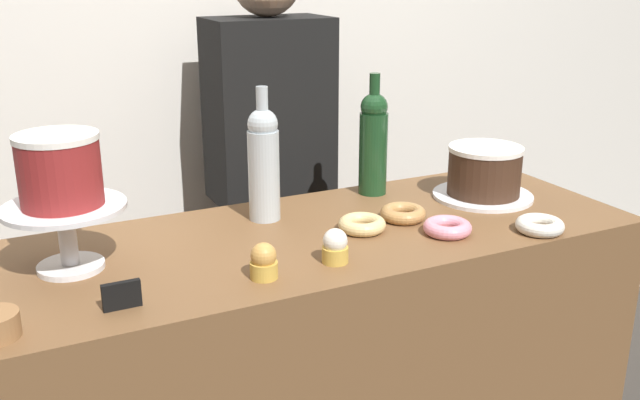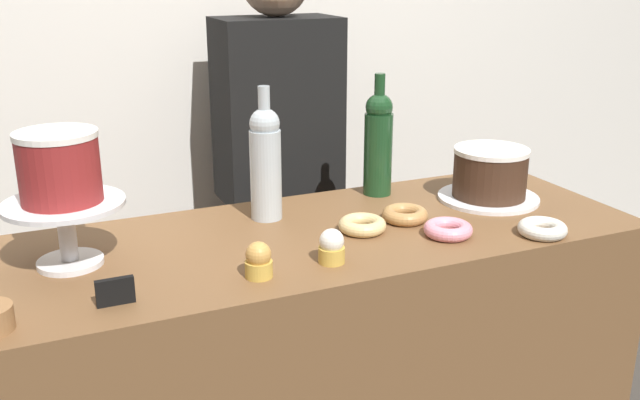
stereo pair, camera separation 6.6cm
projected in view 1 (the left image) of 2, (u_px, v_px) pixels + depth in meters
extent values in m
cube|color=silver|center=(202.00, 45.00, 2.28)|extent=(6.00, 0.05, 2.60)
cylinder|color=silver|center=(71.00, 266.00, 1.47)|extent=(0.14, 0.14, 0.01)
cylinder|color=silver|center=(68.00, 237.00, 1.44)|extent=(0.04, 0.04, 0.12)
cylinder|color=silver|center=(64.00, 207.00, 1.42)|extent=(0.25, 0.25, 0.01)
cylinder|color=maroon|center=(60.00, 173.00, 1.40)|extent=(0.16, 0.16, 0.13)
cylinder|color=white|center=(55.00, 137.00, 1.38)|extent=(0.16, 0.16, 0.01)
cylinder|color=white|center=(483.00, 195.00, 1.91)|extent=(0.26, 0.26, 0.01)
cylinder|color=#3D2619|center=(484.00, 173.00, 1.89)|extent=(0.19, 0.19, 0.12)
cylinder|color=white|center=(486.00, 149.00, 1.87)|extent=(0.19, 0.19, 0.01)
cylinder|color=#B2BCC1|center=(264.00, 176.00, 1.72)|extent=(0.08, 0.08, 0.22)
sphere|color=#B2BCC1|center=(263.00, 124.00, 1.68)|extent=(0.07, 0.07, 0.07)
cylinder|color=#B2BCC1|center=(262.00, 102.00, 1.66)|extent=(0.03, 0.03, 0.08)
cylinder|color=#193D1E|center=(373.00, 154.00, 1.91)|extent=(0.08, 0.08, 0.22)
sphere|color=#193D1E|center=(374.00, 107.00, 1.87)|extent=(0.07, 0.07, 0.07)
cylinder|color=#193D1E|center=(375.00, 88.00, 1.86)|extent=(0.03, 0.03, 0.08)
cylinder|color=gold|center=(264.00, 270.00, 1.42)|extent=(0.06, 0.06, 0.03)
sphere|color=#CC9347|center=(264.00, 255.00, 1.41)|extent=(0.05, 0.05, 0.05)
cylinder|color=gold|center=(335.00, 255.00, 1.50)|extent=(0.06, 0.06, 0.03)
sphere|color=white|center=(335.00, 241.00, 1.49)|extent=(0.05, 0.05, 0.05)
torus|color=#E0C17F|center=(362.00, 224.00, 1.67)|extent=(0.11, 0.11, 0.03)
torus|color=silver|center=(540.00, 225.00, 1.66)|extent=(0.11, 0.11, 0.03)
torus|color=pink|center=(447.00, 227.00, 1.65)|extent=(0.11, 0.11, 0.03)
torus|color=#B27F47|center=(403.00, 213.00, 1.74)|extent=(0.11, 0.11, 0.03)
cube|color=black|center=(122.00, 295.00, 1.29)|extent=(0.07, 0.01, 0.05)
cube|color=black|center=(274.00, 317.00, 2.39)|extent=(0.28, 0.18, 0.85)
cube|color=black|center=(269.00, 110.00, 2.16)|extent=(0.36, 0.22, 0.55)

